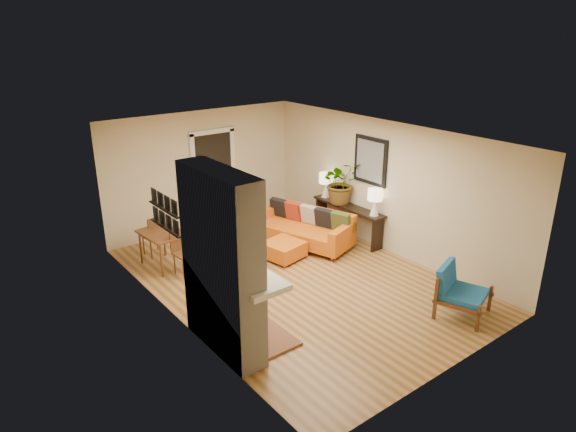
% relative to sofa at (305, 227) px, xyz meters
% --- Properties ---
extents(room_shell, '(6.50, 6.50, 6.50)m').
position_rel_sofa_xyz_m(room_shell, '(-0.57, 1.48, 0.89)').
color(room_shell, '#BA7F47').
rests_on(room_shell, ground).
extents(fireplace, '(1.09, 1.68, 2.60)m').
position_rel_sofa_xyz_m(fireplace, '(-3.17, -2.15, 0.89)').
color(fireplace, white).
rests_on(fireplace, ground).
extents(sofa, '(1.46, 2.20, 0.80)m').
position_rel_sofa_xyz_m(sofa, '(0.00, 0.00, 0.00)').
color(sofa, silver).
rests_on(sofa, ground).
extents(ottoman, '(0.80, 0.80, 0.34)m').
position_rel_sofa_xyz_m(ottoman, '(-0.81, -0.34, -0.15)').
color(ottoman, silver).
rests_on(ottoman, ground).
extents(blue_chair, '(0.96, 0.95, 0.80)m').
position_rel_sofa_xyz_m(blue_chair, '(0.14, -3.59, 0.08)').
color(blue_chair, brown).
rests_on(blue_chair, ground).
extents(dining_table, '(0.74, 1.57, 0.83)m').
position_rel_sofa_xyz_m(dining_table, '(-2.73, 0.79, 0.19)').
color(dining_table, brown).
rests_on(dining_table, ground).
extents(console_table, '(0.34, 1.85, 0.72)m').
position_rel_sofa_xyz_m(console_table, '(0.90, -0.34, 0.22)').
color(console_table, black).
rests_on(console_table, ground).
extents(lamp_near, '(0.30, 0.30, 0.54)m').
position_rel_sofa_xyz_m(lamp_near, '(0.90, -1.07, 0.71)').
color(lamp_near, white).
rests_on(lamp_near, console_table).
extents(lamp_far, '(0.30, 0.30, 0.54)m').
position_rel_sofa_xyz_m(lamp_far, '(0.90, 0.39, 0.71)').
color(lamp_far, white).
rests_on(lamp_far, console_table).
extents(houseplant, '(1.05, 0.99, 0.92)m').
position_rel_sofa_xyz_m(houseplant, '(0.89, -0.11, 0.83)').
color(houseplant, '#1E5919').
rests_on(houseplant, console_table).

